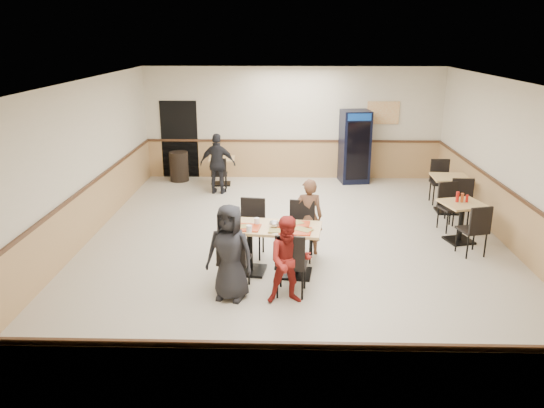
{
  "coord_description": "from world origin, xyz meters",
  "views": [
    {
      "loc": [
        -0.18,
        -9.28,
        3.8
      ],
      "look_at": [
        -0.42,
        -0.5,
        0.98
      ],
      "focal_mm": 35.0,
      "sensor_mm": 36.0,
      "label": 1
    }
  ],
  "objects_px": {
    "diner_man_opposite": "(308,217)",
    "back_table": "(222,167)",
    "diner_woman_left": "(230,252)",
    "main_table": "(273,242)",
    "pepsi_cooler": "(355,147)",
    "trash_bin": "(179,166)",
    "side_table_near": "(462,216)",
    "lone_diner": "(218,164)",
    "side_table_far": "(449,189)",
    "diner_woman_right": "(289,260)"
  },
  "relations": [
    {
      "from": "diner_man_opposite",
      "to": "back_table",
      "type": "height_order",
      "value": "diner_man_opposite"
    },
    {
      "from": "diner_woman_left",
      "to": "diner_man_opposite",
      "type": "height_order",
      "value": "diner_woman_left"
    },
    {
      "from": "main_table",
      "to": "pepsi_cooler",
      "type": "bearing_deg",
      "value": 78.14
    },
    {
      "from": "diner_woman_left",
      "to": "pepsi_cooler",
      "type": "xyz_separation_m",
      "value": [
        2.63,
        6.69,
        0.22
      ]
    },
    {
      "from": "main_table",
      "to": "diner_man_opposite",
      "type": "height_order",
      "value": "diner_man_opposite"
    },
    {
      "from": "trash_bin",
      "to": "side_table_near",
      "type": "bearing_deg",
      "value": -34.4
    },
    {
      "from": "lone_diner",
      "to": "side_table_near",
      "type": "distance_m",
      "value": 5.9
    },
    {
      "from": "side_table_near",
      "to": "side_table_far",
      "type": "xyz_separation_m",
      "value": [
        0.28,
        1.77,
        0.03
      ]
    },
    {
      "from": "diner_man_opposite",
      "to": "main_table",
      "type": "bearing_deg",
      "value": 53.75
    },
    {
      "from": "diner_man_opposite",
      "to": "pepsi_cooler",
      "type": "distance_m",
      "value": 5.15
    },
    {
      "from": "main_table",
      "to": "diner_woman_right",
      "type": "bearing_deg",
      "value": -67.62
    },
    {
      "from": "back_table",
      "to": "trash_bin",
      "type": "bearing_deg",
      "value": 163.8
    },
    {
      "from": "main_table",
      "to": "lone_diner",
      "type": "xyz_separation_m",
      "value": [
        -1.48,
        4.62,
        0.2
      ]
    },
    {
      "from": "diner_woman_left",
      "to": "trash_bin",
      "type": "distance_m",
      "value": 6.97
    },
    {
      "from": "back_table",
      "to": "pepsi_cooler",
      "type": "height_order",
      "value": "pepsi_cooler"
    },
    {
      "from": "diner_woman_right",
      "to": "trash_bin",
      "type": "bearing_deg",
      "value": 108.08
    },
    {
      "from": "diner_man_opposite",
      "to": "trash_bin",
      "type": "xyz_separation_m",
      "value": [
        -3.29,
        4.91,
        -0.3
      ]
    },
    {
      "from": "side_table_near",
      "to": "trash_bin",
      "type": "relative_size",
      "value": 1.12
    },
    {
      "from": "side_table_near",
      "to": "side_table_far",
      "type": "bearing_deg",
      "value": 81.04
    },
    {
      "from": "lone_diner",
      "to": "trash_bin",
      "type": "bearing_deg",
      "value": -38.45
    },
    {
      "from": "diner_woman_left",
      "to": "trash_bin",
      "type": "bearing_deg",
      "value": 122.03
    },
    {
      "from": "lone_diner",
      "to": "back_table",
      "type": "bearing_deg",
      "value": -84.64
    },
    {
      "from": "diner_woman_left",
      "to": "main_table",
      "type": "bearing_deg",
      "value": 69.56
    },
    {
      "from": "side_table_far",
      "to": "trash_bin",
      "type": "xyz_separation_m",
      "value": [
        -6.5,
        2.48,
        -0.15
      ]
    },
    {
      "from": "diner_woman_left",
      "to": "pepsi_cooler",
      "type": "bearing_deg",
      "value": 83.25
    },
    {
      "from": "diner_woman_right",
      "to": "pepsi_cooler",
      "type": "xyz_separation_m",
      "value": [
        1.76,
        6.8,
        0.29
      ]
    },
    {
      "from": "side_table_near",
      "to": "diner_woman_right",
      "type": "bearing_deg",
      "value": -142.68
    },
    {
      "from": "lone_diner",
      "to": "side_table_far",
      "type": "xyz_separation_m",
      "value": [
        5.3,
        -1.33,
        -0.21
      ]
    },
    {
      "from": "diner_woman_left",
      "to": "pepsi_cooler",
      "type": "relative_size",
      "value": 0.77
    },
    {
      "from": "diner_woman_left",
      "to": "diner_woman_right",
      "type": "xyz_separation_m",
      "value": [
        0.88,
        -0.11,
        -0.07
      ]
    },
    {
      "from": "diner_woman_right",
      "to": "back_table",
      "type": "distance_m",
      "value": 6.64
    },
    {
      "from": "side_table_far",
      "to": "diner_woman_right",
      "type": "bearing_deg",
      "value": -129.77
    },
    {
      "from": "back_table",
      "to": "pepsi_cooler",
      "type": "xyz_separation_m",
      "value": [
        3.5,
        0.39,
        0.48
      ]
    },
    {
      "from": "diner_woman_right",
      "to": "back_table",
      "type": "height_order",
      "value": "diner_woman_right"
    },
    {
      "from": "main_table",
      "to": "side_table_near",
      "type": "distance_m",
      "value": 3.85
    },
    {
      "from": "diner_woman_left",
      "to": "side_table_near",
      "type": "relative_size",
      "value": 1.66
    },
    {
      "from": "diner_woman_right",
      "to": "side_table_near",
      "type": "distance_m",
      "value": 4.12
    },
    {
      "from": "side_table_near",
      "to": "side_table_far",
      "type": "distance_m",
      "value": 1.8
    },
    {
      "from": "diner_man_opposite",
      "to": "lone_diner",
      "type": "distance_m",
      "value": 4.29
    },
    {
      "from": "side_table_far",
      "to": "pepsi_cooler",
      "type": "height_order",
      "value": "pepsi_cooler"
    },
    {
      "from": "side_table_near",
      "to": "lone_diner",
      "type": "bearing_deg",
      "value": 148.25
    },
    {
      "from": "main_table",
      "to": "diner_woman_left",
      "type": "distance_m",
      "value": 1.08
    },
    {
      "from": "main_table",
      "to": "diner_man_opposite",
      "type": "relative_size",
      "value": 1.17
    },
    {
      "from": "diner_man_opposite",
      "to": "back_table",
      "type": "xyz_separation_m",
      "value": [
        -2.09,
        4.56,
        -0.23
      ]
    },
    {
      "from": "pepsi_cooler",
      "to": "main_table",
      "type": "bearing_deg",
      "value": -116.48
    },
    {
      "from": "lone_diner",
      "to": "back_table",
      "type": "height_order",
      "value": "lone_diner"
    },
    {
      "from": "back_table",
      "to": "diner_woman_right",
      "type": "bearing_deg",
      "value": -74.8
    },
    {
      "from": "side_table_far",
      "to": "main_table",
      "type": "bearing_deg",
      "value": -139.25
    },
    {
      "from": "side_table_near",
      "to": "pepsi_cooler",
      "type": "xyz_separation_m",
      "value": [
        -1.52,
        4.3,
        0.44
      ]
    },
    {
      "from": "diner_woman_right",
      "to": "side_table_near",
      "type": "height_order",
      "value": "diner_woman_right"
    }
  ]
}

